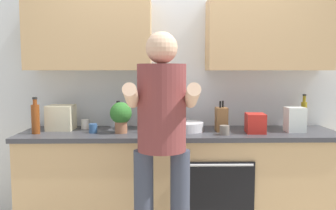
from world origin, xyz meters
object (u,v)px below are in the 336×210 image
object	(u,v)px
cup_coffee	(85,124)
cup_tea	(93,128)
bottle_oil	(304,114)
grocery_bag_crisps	(255,123)
bottle_soda	(156,115)
grocery_bag_produce	(295,120)
knife_block	(221,119)
cup_stoneware	(225,130)
bottle_hotsauce	(162,117)
bottle_soy	(118,116)
person_standing	(162,133)
mixing_bowl	(187,127)
potted_herb	(121,115)
bottle_vinegar	(35,118)
grocery_bag_rice	(61,118)
bottle_wine	(172,115)

from	to	relation	value
cup_coffee	cup_tea	distance (m)	0.24
bottle_oil	grocery_bag_crisps	bearing A→B (deg)	-154.04
cup_tea	bottle_soda	bearing A→B (deg)	17.23
grocery_bag_produce	grocery_bag_crisps	bearing A→B (deg)	-172.93
knife_block	cup_stoneware	bearing A→B (deg)	-90.69
cup_tea	grocery_bag_produce	bearing A→B (deg)	0.85
grocery_bag_produce	bottle_hotsauce	bearing A→B (deg)	-177.65
bottle_soy	bottle_oil	size ratio (longest dim) A/B	0.81
bottle_soda	cup_coffee	xyz separation A→B (m)	(-0.67, 0.04, -0.09)
bottle_hotsauce	bottle_soy	world-z (taller)	bottle_hotsauce
person_standing	cup_stoneware	xyz separation A→B (m)	(0.54, 0.52, -0.07)
cup_coffee	bottle_hotsauce	bearing A→B (deg)	-17.92
bottle_soda	mixing_bowl	distance (m)	0.31
cup_stoneware	potted_herb	distance (m)	0.91
bottle_vinegar	grocery_bag_produce	bearing A→B (deg)	1.44
grocery_bag_rice	grocery_bag_produce	bearing A→B (deg)	-3.71
bottle_hotsauce	cup_stoneware	distance (m)	0.55
person_standing	mixing_bowl	xyz separation A→B (m)	(0.23, 0.71, -0.07)
cup_stoneware	mixing_bowl	world-z (taller)	same
cup_tea	grocery_bag_rice	distance (m)	0.37
bottle_oil	knife_block	bearing A→B (deg)	-167.17
bottle_wine	cup_tea	world-z (taller)	bottle_wine
bottle_oil	grocery_bag_rice	xyz separation A→B (m)	(-2.29, -0.08, -0.02)
grocery_bag_produce	grocery_bag_crisps	xyz separation A→B (m)	(-0.37, -0.05, -0.02)
bottle_soda	potted_herb	xyz separation A→B (m)	(-0.30, -0.18, 0.02)
cup_coffee	grocery_bag_crisps	size ratio (longest dim) A/B	0.46
mixing_bowl	potted_herb	distance (m)	0.60
mixing_bowl	bottle_oil	bearing A→B (deg)	8.45
bottle_oil	mixing_bowl	xyz separation A→B (m)	(-1.14, -0.17, -0.10)
bottle_wine	cup_coffee	world-z (taller)	bottle_wine
bottle_soy	cup_stoneware	distance (m)	1.02
bottle_vinegar	cup_coffee	bearing A→B (deg)	33.07
bottle_vinegar	mixing_bowl	distance (m)	1.33
bottle_oil	grocery_bag_crisps	size ratio (longest dim) A/B	1.65
mixing_bowl	grocery_bag_crisps	bearing A→B (deg)	-8.86
person_standing	potted_herb	world-z (taller)	person_standing
grocery_bag_rice	bottle_wine	bearing A→B (deg)	5.24
cup_stoneware	potted_herb	xyz separation A→B (m)	(-0.89, 0.11, 0.12)
cup_coffee	potted_herb	distance (m)	0.44
mixing_bowl	potted_herb	size ratio (longest dim) A/B	1.10
bottle_soy	grocery_bag_crisps	bearing A→B (deg)	-12.45
bottle_soy	grocery_bag_rice	distance (m)	0.53
bottle_oil	cup_coffee	bearing A→B (deg)	-179.17
bottle_oil	bottle_hotsauce	bearing A→B (deg)	-168.97
bottle_wine	bottle_soy	world-z (taller)	bottle_wine
cup_tea	knife_block	distance (m)	1.15
knife_block	grocery_bag_rice	distance (m)	1.47
grocery_bag_rice	bottle_soda	bearing A→B (deg)	0.45
cup_stoneware	grocery_bag_produce	size ratio (longest dim) A/B	0.37
bottle_soy	cup_tea	world-z (taller)	bottle_soy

